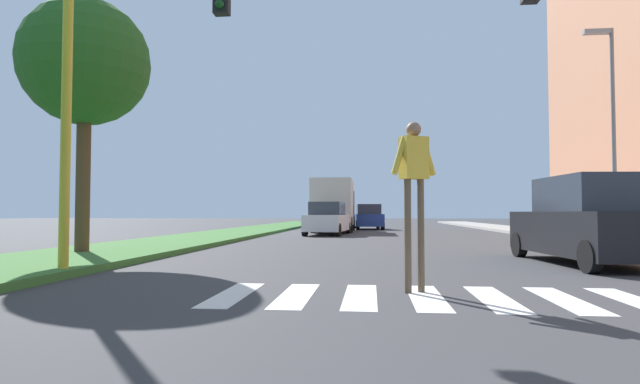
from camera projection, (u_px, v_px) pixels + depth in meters
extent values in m
plane|color=#38383A|center=(385.00, 233.00, 28.57)|extent=(140.00, 140.00, 0.00)
cube|color=silver|center=(233.00, 294.00, 7.25)|extent=(0.45, 2.20, 0.01)
cube|color=silver|center=(296.00, 295.00, 7.16)|extent=(0.45, 2.20, 0.01)
cube|color=silver|center=(360.00, 296.00, 7.07)|extent=(0.45, 2.20, 0.01)
cube|color=silver|center=(427.00, 297.00, 6.98)|extent=(0.45, 2.20, 0.01)
cube|color=silver|center=(494.00, 298.00, 6.89)|extent=(0.45, 2.20, 0.01)
cube|color=silver|center=(564.00, 300.00, 6.80)|extent=(0.45, 2.20, 0.01)
cube|color=silver|center=(635.00, 301.00, 6.71)|extent=(0.45, 2.20, 0.01)
cube|color=#386B2D|center=(237.00, 233.00, 27.37)|extent=(3.80, 64.00, 0.15)
cylinder|color=#4C3823|center=(83.00, 175.00, 13.39)|extent=(0.36, 0.36, 3.99)
sphere|color=#23561E|center=(85.00, 62.00, 13.51)|extent=(3.33, 3.33, 3.33)
cube|color=#9E9991|center=(550.00, 234.00, 25.77)|extent=(3.00, 64.00, 0.15)
cylinder|color=gold|center=(66.00, 104.00, 9.38)|extent=(0.18, 0.18, 6.00)
sphere|color=#0F3F19|center=(220.00, 4.00, 9.03)|extent=(0.16, 0.16, 0.16)
cylinder|color=slate|center=(614.00, 134.00, 17.89)|extent=(0.14, 0.14, 7.50)
cube|color=gray|center=(596.00, 32.00, 18.09)|extent=(0.90, 0.24, 0.16)
cylinder|color=brown|center=(421.00, 235.00, 7.48)|extent=(0.13, 0.13, 1.65)
cylinder|color=brown|center=(408.00, 236.00, 7.40)|extent=(0.13, 0.13, 1.65)
cube|color=gold|center=(414.00, 158.00, 7.49)|extent=(0.45, 0.39, 0.62)
cylinder|color=gold|center=(428.00, 157.00, 7.58)|extent=(0.28, 0.20, 0.58)
cylinder|color=gold|center=(400.00, 155.00, 7.40)|extent=(0.28, 0.20, 0.58)
sphere|color=#8C664C|center=(414.00, 129.00, 7.51)|extent=(0.30, 0.30, 0.22)
cube|color=black|center=(588.00, 233.00, 11.55)|extent=(2.24, 4.73, 0.96)
cube|color=#2D333D|center=(592.00, 194.00, 11.36)|extent=(1.86, 2.65, 0.79)
cylinder|color=black|center=(519.00, 245.00, 13.41)|extent=(0.27, 0.65, 0.64)
cylinder|color=black|center=(586.00, 245.00, 13.37)|extent=(0.27, 0.65, 0.64)
cylinder|color=black|center=(590.00, 257.00, 9.71)|extent=(0.27, 0.65, 0.64)
cube|color=silver|center=(328.00, 223.00, 26.58)|extent=(2.22, 4.67, 0.81)
cube|color=#2D333D|center=(327.00, 208.00, 26.39)|extent=(1.77, 2.18, 0.66)
cylinder|color=black|center=(319.00, 228.00, 28.50)|extent=(0.28, 0.66, 0.64)
cylinder|color=black|center=(349.00, 228.00, 28.18)|extent=(0.28, 0.66, 0.64)
cylinder|color=black|center=(305.00, 230.00, 24.95)|extent=(0.28, 0.66, 0.64)
cylinder|color=black|center=(338.00, 230.00, 24.63)|extent=(0.28, 0.66, 0.64)
cube|color=navy|center=(368.00, 220.00, 35.46)|extent=(2.16, 4.18, 0.83)
cube|color=#2D333D|center=(368.00, 209.00, 35.29)|extent=(1.75, 1.95, 0.68)
cylinder|color=black|center=(355.00, 224.00, 37.03)|extent=(0.28, 0.66, 0.64)
cylinder|color=black|center=(378.00, 224.00, 37.01)|extent=(0.28, 0.66, 0.64)
cylinder|color=black|center=(358.00, 225.00, 33.89)|extent=(0.28, 0.66, 0.64)
cylinder|color=black|center=(383.00, 225.00, 33.88)|extent=(0.28, 0.66, 0.64)
cube|color=black|center=(336.00, 208.00, 33.38)|extent=(2.30, 2.00, 2.20)
cube|color=beige|center=(333.00, 202.00, 30.31)|extent=(2.30, 4.20, 2.70)
cylinder|color=black|center=(320.00, 223.00, 33.45)|extent=(0.30, 0.90, 0.90)
cylinder|color=black|center=(352.00, 223.00, 33.24)|extent=(0.30, 0.90, 0.90)
cylinder|color=black|center=(313.00, 225.00, 29.32)|extent=(0.30, 0.90, 0.90)
cylinder|color=black|center=(350.00, 225.00, 29.11)|extent=(0.30, 0.90, 0.90)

